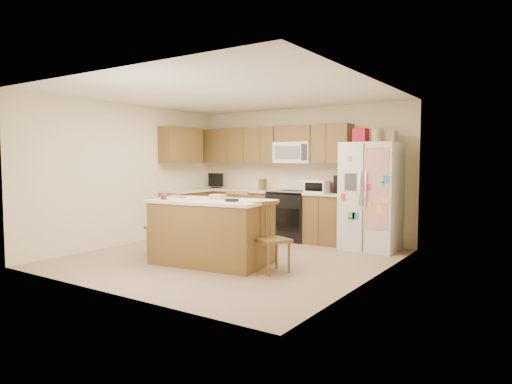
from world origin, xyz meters
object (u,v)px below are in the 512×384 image
Objects in this scene: stove at (291,215)px; refrigerator at (371,195)px; windsor_chair_right at (272,239)px; island at (212,231)px; windsor_chair_left at (163,226)px; windsor_chair_back at (244,225)px.

stove is 1.63m from refrigerator.
stove is 0.55× the size of refrigerator.
island is at bearing -177.16° from windsor_chair_right.
windsor_chair_left is (-1.03, 0.05, -0.02)m from island.
windsor_chair_right is (0.94, -0.67, -0.04)m from windsor_chair_back.
windsor_chair_back is at bearing 31.62° from windsor_chair_left.
stove is at bearing 66.32° from windsor_chair_left.
windsor_chair_left is at bearing -113.68° from stove.
windsor_chair_left is 1.02× the size of windsor_chair_right.
stove is at bearing 92.40° from windsor_chair_back.
stove is 2.55m from windsor_chair_left.
windsor_chair_left is (-2.59, -2.27, -0.47)m from refrigerator.
stove reaches higher than windsor_chair_right.
windsor_chair_back is at bearing 85.45° from island.
windsor_chair_left is 2.03m from windsor_chair_right.
island is at bearing -94.55° from windsor_chair_back.
windsor_chair_back is (-1.50, -1.60, -0.43)m from refrigerator.
refrigerator is 2.83m from island.
island is 1.04m from windsor_chair_left.
stove is 1.66m from windsor_chair_back.
refrigerator is at bearing 41.18° from windsor_chair_left.
refrigerator reaches higher than stove.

